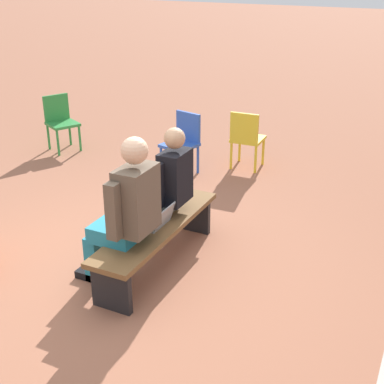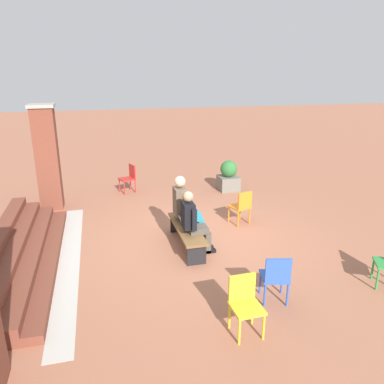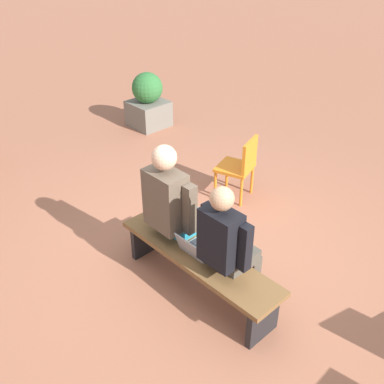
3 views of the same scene
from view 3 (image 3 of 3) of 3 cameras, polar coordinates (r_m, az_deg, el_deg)
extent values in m
plane|color=#9E6047|center=(4.81, 1.08, -9.18)|extent=(60.00, 60.00, 0.00)
cube|color=brown|center=(4.26, 0.80, -8.09)|extent=(1.80, 0.44, 0.05)
cube|color=black|center=(4.04, 8.98, -15.77)|extent=(0.06, 0.37, 0.40)
cube|color=black|center=(4.88, -5.78, -5.70)|extent=(0.06, 0.37, 0.40)
cube|color=#4C473D|center=(4.14, 5.45, -8.17)|extent=(0.32, 0.37, 0.13)
cube|color=#4C473D|center=(4.40, 7.74, -10.39)|extent=(0.10, 0.11, 0.45)
cube|color=black|center=(4.56, 8.03, -11.85)|extent=(0.10, 0.22, 0.07)
cube|color=#4C473D|center=(4.47, 6.08, -9.37)|extent=(0.10, 0.11, 0.45)
cube|color=black|center=(4.63, 6.41, -10.85)|extent=(0.10, 0.22, 0.07)
cube|color=black|center=(3.82, 3.63, -5.80)|extent=(0.35, 0.22, 0.52)
cube|color=navy|center=(3.91, 4.79, -5.51)|extent=(0.05, 0.01, 0.31)
cube|color=black|center=(3.75, 6.79, -7.09)|extent=(0.08, 0.09, 0.44)
cube|color=black|center=(3.99, 1.95, -4.20)|extent=(0.08, 0.09, 0.44)
sphere|color=tan|center=(3.59, 3.84, -0.85)|extent=(0.20, 0.20, 0.20)
cube|color=teal|center=(4.54, -0.98, -3.81)|extent=(0.36, 0.42, 0.15)
cube|color=teal|center=(4.78, 1.70, -6.10)|extent=(0.12, 0.13, 0.45)
cube|color=black|center=(4.93, 2.20, -7.52)|extent=(0.12, 0.25, 0.07)
cube|color=teal|center=(4.88, 0.13, -5.11)|extent=(0.12, 0.13, 0.45)
cube|color=black|center=(5.03, 0.66, -6.53)|extent=(0.12, 0.25, 0.07)
cube|color=brown|center=(4.21, -3.36, -0.97)|extent=(0.40, 0.25, 0.59)
cube|color=brown|center=(4.10, -0.27, -2.23)|extent=(0.09, 0.11, 0.50)
cube|color=brown|center=(4.43, -4.74, 0.44)|extent=(0.09, 0.11, 0.50)
sphere|color=#DBAD89|center=(3.99, -3.55, 4.39)|extent=(0.23, 0.23, 0.23)
cube|color=#9EA0A5|center=(4.27, 1.00, -7.37)|extent=(0.32, 0.22, 0.02)
cube|color=#2D2D33|center=(4.27, 1.09, -7.18)|extent=(0.29, 0.15, 0.00)
cube|color=#9EA0A5|center=(4.13, -0.41, -7.08)|extent=(0.32, 0.07, 0.19)
cube|color=#33519E|center=(4.13, -0.32, -7.03)|extent=(0.28, 0.06, 0.17)
cube|color=orange|center=(5.74, 5.43, 3.12)|extent=(0.53, 0.53, 0.04)
cube|color=orange|center=(5.57, 7.34, 4.65)|extent=(0.16, 0.39, 0.40)
cylinder|color=orange|center=(6.05, 4.45, 2.40)|extent=(0.04, 0.04, 0.40)
cylinder|color=orange|center=(5.76, 2.97, 0.86)|extent=(0.04, 0.04, 0.40)
cylinder|color=orange|center=(5.93, 7.62, 1.58)|extent=(0.04, 0.04, 0.40)
cylinder|color=orange|center=(5.64, 6.26, -0.03)|extent=(0.04, 0.04, 0.40)
cube|color=#6B665B|center=(7.93, -5.53, 9.87)|extent=(0.60, 0.60, 0.44)
sphere|color=#2D6B33|center=(7.77, -5.71, 13.02)|extent=(0.52, 0.52, 0.52)
camera|label=1|loc=(6.27, -46.46, 19.47)|focal=50.00mm
camera|label=2|loc=(4.71, 127.15, -15.01)|focal=35.00mm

